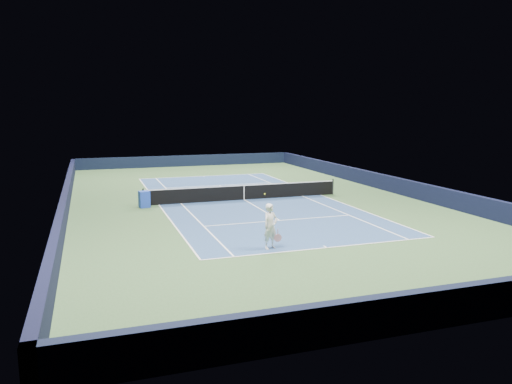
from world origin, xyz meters
name	(u,v)px	position (x,y,z in m)	size (l,w,h in m)	color
ground	(244,200)	(0.00, 0.00, 0.00)	(40.00, 40.00, 0.00)	#34532D
wall_far	(186,161)	(0.00, 19.82, 0.55)	(22.00, 0.35, 1.10)	black
wall_near	(458,304)	(0.00, -19.82, 0.55)	(22.00, 0.35, 1.10)	black
wall_right	(388,183)	(10.82, 0.00, 0.55)	(0.35, 40.00, 1.10)	black
wall_left	(66,201)	(-10.82, 0.00, 0.55)	(0.35, 40.00, 1.10)	black
court_surface	(244,200)	(0.00, 0.00, 0.00)	(10.97, 23.77, 0.01)	navy
baseline_far	(204,176)	(0.00, 11.88, 0.01)	(10.97, 0.08, 0.00)	white
baseline_near	(327,248)	(0.00, -11.88, 0.01)	(10.97, 0.08, 0.00)	white
sideline_doubles_right	(321,195)	(5.49, 0.00, 0.01)	(0.08, 23.77, 0.00)	white
sideline_doubles_left	(159,205)	(-5.49, 0.00, 0.01)	(0.08, 23.77, 0.00)	white
sideline_singles_right	(302,196)	(4.12, 0.00, 0.01)	(0.08, 23.77, 0.00)	white
sideline_singles_left	(181,203)	(-4.12, 0.00, 0.01)	(0.08, 23.77, 0.00)	white
service_line_far	(219,185)	(0.00, 6.40, 0.01)	(8.23, 0.08, 0.00)	white
service_line_near	(280,220)	(0.00, -6.40, 0.01)	(8.23, 0.08, 0.00)	white
center_service_line	(244,200)	(0.00, 0.00, 0.01)	(0.08, 12.80, 0.00)	white
center_mark_far	(204,176)	(0.00, 11.73, 0.01)	(0.08, 0.30, 0.00)	white
center_mark_near	(325,247)	(0.00, -11.73, 0.01)	(0.08, 0.30, 0.00)	white
tennis_net	(244,192)	(0.00, 0.00, 0.50)	(12.90, 0.10, 1.07)	black
sponsor_cube	(144,199)	(-6.40, -0.50, 0.49)	(0.68, 0.64, 0.98)	#1D3DB2
tennis_player	(270,226)	(-2.33, -11.24, 0.97)	(0.91, 1.38, 2.22)	white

